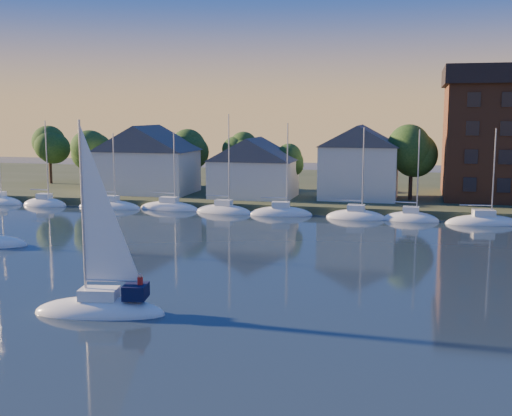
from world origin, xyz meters
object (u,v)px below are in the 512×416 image
(clubhouse_centre, at_px, (254,167))
(clubhouse_west, at_px, (147,158))
(clubhouse_east, at_px, (359,161))
(hero_sailboat, at_px, (102,305))

(clubhouse_centre, bearing_deg, clubhouse_west, 176.42)
(clubhouse_centre, height_order, clubhouse_east, clubhouse_east)
(clubhouse_east, distance_m, hero_sailboat, 52.39)
(clubhouse_west, height_order, clubhouse_east, clubhouse_east)
(clubhouse_west, xyz_separation_m, clubhouse_centre, (16.00, -1.00, -0.80))
(clubhouse_west, relative_size, clubhouse_centre, 1.18)
(hero_sailboat, bearing_deg, clubhouse_west, -79.56)
(clubhouse_west, bearing_deg, clubhouse_east, 1.91)
(clubhouse_west, height_order, clubhouse_centre, clubhouse_west)
(clubhouse_centre, relative_size, hero_sailboat, 0.88)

